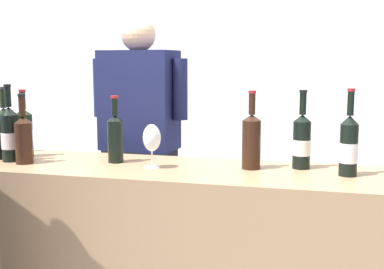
{
  "coord_description": "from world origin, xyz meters",
  "views": [
    {
      "loc": [
        0.66,
        -2.05,
        1.39
      ],
      "look_at": [
        0.15,
        0.0,
        1.08
      ],
      "focal_mm": 46.34,
      "sensor_mm": 36.0,
      "label": 1
    }
  ],
  "objects": [
    {
      "name": "wine_glass",
      "position": [
        -0.02,
        -0.03,
        1.05
      ],
      "size": [
        0.08,
        0.08,
        0.19
      ],
      "color": "silver",
      "rests_on": "counter"
    },
    {
      "name": "counter",
      "position": [
        0.0,
        0.0,
        0.46
      ],
      "size": [
        2.16,
        0.52,
        0.93
      ],
      "primitive_type": "cube",
      "color": "#9E7A56",
      "rests_on": "ground_plane"
    },
    {
      "name": "wine_bottle_4",
      "position": [
        -0.87,
        0.14,
        1.05
      ],
      "size": [
        0.07,
        0.07,
        0.34
      ],
      "color": "black",
      "rests_on": "counter"
    },
    {
      "name": "wine_bottle_1",
      "position": [
        -0.62,
        -0.08,
        1.04
      ],
      "size": [
        0.08,
        0.08,
        0.32
      ],
      "color": "black",
      "rests_on": "counter"
    },
    {
      "name": "wine_bottle_3",
      "position": [
        -0.71,
        0.07,
        1.04
      ],
      "size": [
        0.08,
        0.08,
        0.33
      ],
      "color": "black",
      "rests_on": "counter"
    },
    {
      "name": "wine_bottle_5",
      "position": [
        0.62,
        0.12,
        1.05
      ],
      "size": [
        0.08,
        0.08,
        0.34
      ],
      "color": "black",
      "rests_on": "counter"
    },
    {
      "name": "wall_back",
      "position": [
        0.0,
        2.6,
        1.4
      ],
      "size": [
        8.0,
        0.1,
        2.8
      ],
      "primitive_type": "cube",
      "color": "white",
      "rests_on": "ground_plane"
    },
    {
      "name": "person_server",
      "position": [
        -0.29,
        0.55,
        0.79
      ],
      "size": [
        0.57,
        0.28,
        1.63
      ],
      "color": "black",
      "rests_on": "ground_plane"
    },
    {
      "name": "wine_bottle_0",
      "position": [
        0.8,
        0.02,
        1.05
      ],
      "size": [
        0.07,
        0.07,
        0.36
      ],
      "color": "black",
      "rests_on": "counter"
    },
    {
      "name": "wine_bottle_6",
      "position": [
        -0.22,
        0.05,
        1.05
      ],
      "size": [
        0.07,
        0.07,
        0.31
      ],
      "color": "black",
      "rests_on": "counter"
    },
    {
      "name": "wine_bottle_8",
      "position": [
        0.4,
        0.06,
        1.05
      ],
      "size": [
        0.08,
        0.08,
        0.34
      ],
      "color": "black",
      "rests_on": "counter"
    },
    {
      "name": "wine_bottle_7",
      "position": [
        -0.71,
        -0.05,
        1.05
      ],
      "size": [
        0.08,
        0.08,
        0.36
      ],
      "color": "black",
      "rests_on": "counter"
    }
  ]
}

